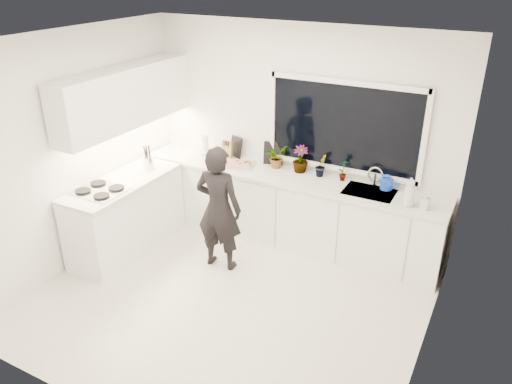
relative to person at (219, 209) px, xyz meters
The scene contains 25 objects.
floor 1.03m from the person, 51.69° to the right, with size 4.00×3.50×0.02m, color beige.
wall_back 1.42m from the person, 70.74° to the left, with size 4.00×0.02×2.70m, color white.
wall_left 1.78m from the person, 161.18° to the right, with size 0.02×3.50×2.70m, color white.
wall_right 2.57m from the person, 12.49° to the right, with size 0.02×3.50×2.70m, color white.
ceiling 2.07m from the person, 51.69° to the right, with size 4.00×3.50×0.02m, color white.
window 1.76m from the person, 49.11° to the left, with size 1.80×0.02×1.00m, color black.
base_cabinets_back 1.05m from the person, 64.90° to the left, with size 3.92×0.58×0.88m, color white.
base_cabinets_left 1.30m from the person, behind, with size 0.58×1.60×0.88m, color white.
countertop_back 1.01m from the person, 64.66° to the left, with size 3.94×0.62×0.04m, color silver.
countertop_left 1.27m from the person, behind, with size 0.62×1.60×0.04m, color silver.
upper_cabinets 1.76m from the person, behind, with size 0.34×2.10×0.70m, color white.
sink 1.74m from the person, 31.66° to the left, with size 0.58×0.42×0.14m, color silver.
faucet 1.87m from the person, 36.94° to the left, with size 0.03×0.03×0.22m, color silver.
stovetop 1.39m from the person, 156.87° to the right, with size 0.56×0.48×0.03m, color black.
person is the anchor object (origin of this frame).
pizza_tray 0.93m from the person, 105.39° to the left, with size 0.41×0.30×0.03m, color silver.
pizza 0.93m from the person, 105.39° to the left, with size 0.38×0.27×0.01m, color red.
watering_can 1.96m from the person, 33.36° to the left, with size 0.14×0.14×0.13m, color blue.
paper_towel_roll 1.35m from the person, 129.76° to the left, with size 0.11×0.11×0.26m, color white.
knife_block 1.20m from the person, 115.76° to the left, with size 0.13×0.10×0.22m, color olive.
utensil_crock 1.25m from the person, 167.75° to the left, with size 0.13×0.13×0.16m, color silver.
picture_frame_large 1.27m from the person, 110.49° to the left, with size 0.22×0.02×0.28m, color black.
picture_frame_small 1.20m from the person, 83.81° to the left, with size 0.25×0.02×0.30m, color black.
herb_plants 1.22m from the person, 65.46° to the left, with size 1.11×0.30×0.34m.
soap_bottles 2.15m from the person, 20.94° to the left, with size 0.30×0.16×0.32m.
Camera 1 is at (2.33, -3.73, 3.37)m, focal length 35.00 mm.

